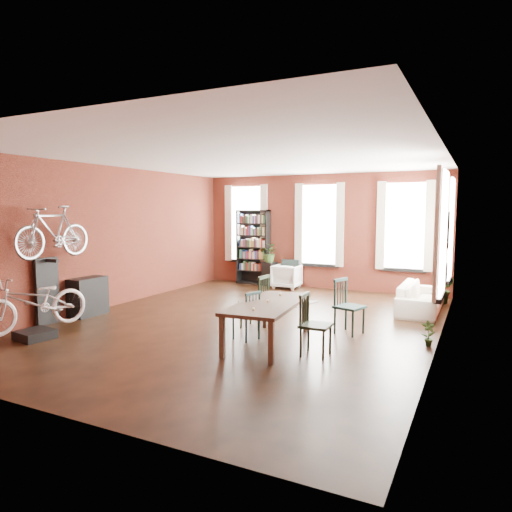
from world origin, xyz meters
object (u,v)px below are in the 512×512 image
Objects in this scene: dining_chair_c at (316,325)px; dining_chair_d at (349,307)px; dining_chair_b at (254,301)px; cream_sofa at (421,293)px; console_table at (88,296)px; plant_stand at (270,274)px; bike_trainer at (35,335)px; dining_table at (268,323)px; bookshelf at (253,247)px; white_armchair at (287,275)px; dining_chair_a at (246,315)px; bicycle_floor at (34,276)px.

dining_chair_d is at bearing -6.05° from dining_chair_c.
cream_sofa is at bearing 138.46° from dining_chair_b.
console_table reaches higher than plant_stand.
plant_stand is at bearing 56.85° from dining_chair_d.
bike_trainer is 0.78× the size of plant_stand.
dining_table is 5.84m from plant_stand.
cream_sofa is 2.60× the size of console_table.
bookshelf reaches higher than dining_chair_d.
dining_chair_d is at bearing 103.45° from dining_chair_b.
white_armchair is 4.02m from cream_sofa.
dining_chair_c is at bearing -55.40° from bookshelf.
white_armchair is 5.52m from console_table.
dining_chair_d reaches higher than dining_chair_a.
dining_chair_b is 1.35× the size of white_armchair.
white_armchair is at bearing 103.95° from dining_table.
plant_stand is at bearing 69.50° from cream_sofa.
white_armchair is (-2.82, 3.91, -0.12)m from dining_chair_d.
dining_chair_b is 4.80m from plant_stand.
bicycle_floor is (-1.93, -6.62, 0.72)m from white_armchair.
bookshelf reaches higher than bike_trainer.
bookshelf is 2.75× the size of console_table.
dining_chair_c is 4.07m from cream_sofa.
dining_chair_c is 1.46m from dining_chair_d.
cream_sofa is at bearing 54.65° from bicycle_floor.
dining_chair_d is 0.53× the size of bicycle_floor.
bicycle_floor is (-4.61, -1.26, 0.61)m from dining_chair_c.
plant_stand is at bearing 79.27° from bike_trainer.
dining_table is at bearing 151.66° from cream_sofa.
dining_chair_a is 0.38× the size of bookshelf.
bookshelf is at bearing 71.05° from cream_sofa.
cream_sofa is 7.72m from bike_trainer.
dining_chair_a is 3.68m from bicycle_floor.
plant_stand is 0.37× the size of bicycle_floor.
dining_chair_b is at bearing 136.95° from cream_sofa.
dining_chair_b reaches higher than white_armchair.
bicycle_floor is (-1.30, -6.82, 0.74)m from plant_stand.
bike_trainer is at bearing -50.39° from dining_chair_b.
bookshelf is at bearing 83.93° from bike_trainer.
bookshelf is at bearing 33.92° from dining_chair_c.
bicycle_floor is (0.55, -1.68, 0.69)m from console_table.
dining_table is at bearing -65.69° from plant_stand.
cream_sofa reaches higher than white_armchair.
bookshelf is at bearing -151.61° from dining_chair_b.
bookshelf is 7.03m from bike_trainer.
plant_stand is (-4.39, 1.64, -0.06)m from cream_sofa.
dining_table is 0.93× the size of bookshelf.
white_armchair is 0.35× the size of cream_sofa.
plant_stand is at bearing 91.53° from bicycle_floor.
dining_chair_c is 0.96× the size of dining_chair_d.
dining_chair_b is at bearing -63.13° from bookshelf.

